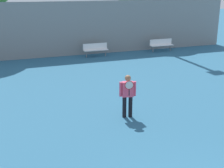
{
  "coord_description": "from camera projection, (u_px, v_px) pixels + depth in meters",
  "views": [
    {
      "loc": [
        -3.84,
        -3.68,
        4.43
      ],
      "look_at": [
        0.13,
        6.88,
        0.88
      ],
      "focal_mm": 50.0,
      "sensor_mm": 36.0,
      "label": 1
    }
  ],
  "objects": [
    {
      "name": "bench_courtside_near",
      "position": [
        161.0,
        44.0,
        22.08
      ],
      "size": [
        1.73,
        0.4,
        0.86
      ],
      "color": "white",
      "rests_on": "ground_plane"
    },
    {
      "name": "tennis_player",
      "position": [
        128.0,
        94.0,
        10.79
      ],
      "size": [
        0.58,
        0.46,
        1.54
      ],
      "rotation": [
        0.0,
        0.0,
        -0.23
      ],
      "color": "black",
      "rests_on": "ground_plane"
    },
    {
      "name": "bench_adjacent_court",
      "position": [
        96.0,
        48.0,
        20.44
      ],
      "size": [
        1.65,
        0.4,
        0.86
      ],
      "color": "white",
      "rests_on": "ground_plane"
    },
    {
      "name": "back_fence",
      "position": [
        58.0,
        29.0,
        20.07
      ],
      "size": [
        25.2,
        0.06,
        3.53
      ],
      "color": "gray",
      "rests_on": "ground_plane"
    }
  ]
}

